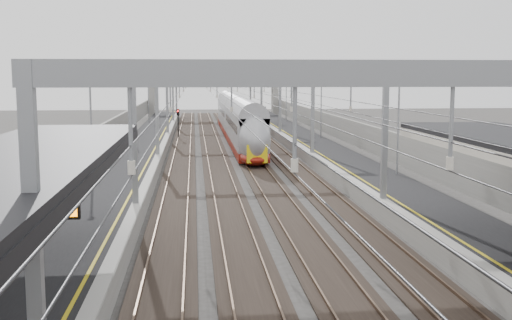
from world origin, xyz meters
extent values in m
cube|color=black|center=(-8.00, 45.00, 0.50)|extent=(4.00, 120.00, 1.00)
cube|color=black|center=(8.00, 45.00, 0.50)|extent=(4.00, 120.00, 1.00)
cube|color=black|center=(-4.50, 45.00, 0.04)|extent=(2.40, 140.00, 0.08)
cube|color=brown|center=(-5.22, 45.00, 0.13)|extent=(0.07, 140.00, 0.14)
cube|color=brown|center=(-3.78, 45.00, 0.13)|extent=(0.07, 140.00, 0.14)
cube|color=black|center=(-1.50, 45.00, 0.04)|extent=(2.40, 140.00, 0.08)
cube|color=brown|center=(-2.22, 45.00, 0.13)|extent=(0.07, 140.00, 0.14)
cube|color=brown|center=(-0.78, 45.00, 0.13)|extent=(0.07, 140.00, 0.14)
cube|color=black|center=(1.50, 45.00, 0.04)|extent=(2.40, 140.00, 0.08)
cube|color=brown|center=(0.78, 45.00, 0.13)|extent=(0.07, 140.00, 0.14)
cube|color=brown|center=(2.22, 45.00, 0.13)|extent=(0.07, 140.00, 0.14)
cube|color=black|center=(4.50, 45.00, 0.04)|extent=(2.40, 140.00, 0.08)
cube|color=brown|center=(3.78, 45.00, 0.13)|extent=(0.07, 140.00, 0.14)
cube|color=brown|center=(5.22, 45.00, 0.13)|extent=(0.07, 140.00, 0.14)
cube|color=gray|center=(-6.30, 2.00, 4.30)|extent=(0.28, 0.28, 6.60)
cube|color=gray|center=(0.00, 2.00, 7.35)|extent=(13.00, 0.25, 0.50)
cube|color=gray|center=(-6.30, 22.00, 4.30)|extent=(0.28, 0.28, 6.60)
cube|color=gray|center=(6.30, 22.00, 4.30)|extent=(0.28, 0.28, 6.60)
cube|color=gray|center=(0.00, 22.00, 7.35)|extent=(13.00, 0.25, 0.50)
cube|color=gray|center=(-6.30, 42.00, 4.30)|extent=(0.28, 0.28, 6.60)
cube|color=gray|center=(6.30, 42.00, 4.30)|extent=(0.28, 0.28, 6.60)
cube|color=gray|center=(0.00, 42.00, 7.35)|extent=(13.00, 0.25, 0.50)
cube|color=gray|center=(-6.30, 62.00, 4.30)|extent=(0.28, 0.28, 6.60)
cube|color=gray|center=(6.30, 62.00, 4.30)|extent=(0.28, 0.28, 6.60)
cube|color=gray|center=(0.00, 62.00, 7.35)|extent=(13.00, 0.25, 0.50)
cube|color=gray|center=(-6.30, 82.00, 4.30)|extent=(0.28, 0.28, 6.60)
cube|color=gray|center=(6.30, 82.00, 4.30)|extent=(0.28, 0.28, 6.60)
cube|color=gray|center=(0.00, 82.00, 7.35)|extent=(13.00, 0.25, 0.50)
cube|color=gray|center=(-6.30, 100.00, 4.30)|extent=(0.28, 0.28, 6.60)
cube|color=gray|center=(6.30, 100.00, 4.30)|extent=(0.28, 0.28, 6.60)
cube|color=gray|center=(0.00, 100.00, 7.35)|extent=(13.00, 0.25, 0.50)
cylinder|color=#262628|center=(-4.50, 50.00, 5.50)|extent=(0.03, 140.00, 0.03)
cylinder|color=#262628|center=(-1.50, 50.00, 5.50)|extent=(0.03, 140.00, 0.03)
cylinder|color=#262628|center=(1.50, 50.00, 5.50)|extent=(0.03, 140.00, 0.03)
cylinder|color=#262628|center=(4.50, 50.00, 5.50)|extent=(0.03, 140.00, 0.03)
cylinder|color=black|center=(-9.70, 14.00, 3.00)|extent=(0.20, 0.20, 4.00)
cube|color=black|center=(-6.60, 4.00, 4.55)|extent=(1.60, 0.15, 0.55)
cube|color=orange|center=(-6.60, 3.92, 4.55)|extent=(1.50, 0.02, 0.42)
cube|color=gray|center=(0.00, 100.00, 6.20)|extent=(22.00, 2.20, 1.40)
cube|color=gray|center=(-10.50, 100.00, 3.10)|extent=(1.00, 2.20, 6.20)
cube|color=gray|center=(10.50, 100.00, 3.10)|extent=(1.00, 2.20, 6.20)
cube|color=gray|center=(-11.20, 45.00, 1.60)|extent=(0.30, 120.00, 3.20)
cube|color=gray|center=(11.20, 45.00, 1.60)|extent=(0.30, 120.00, 3.20)
cube|color=maroon|center=(1.50, 52.80, 0.58)|extent=(2.58, 21.99, 0.76)
cube|color=#939398|center=(1.50, 52.80, 2.40)|extent=(2.58, 21.99, 2.87)
cube|color=black|center=(1.50, 45.10, 0.27)|extent=(1.91, 2.29, 0.48)
cube|color=maroon|center=(1.50, 75.17, 0.58)|extent=(2.58, 21.99, 0.76)
cube|color=#939398|center=(1.50, 75.17, 2.40)|extent=(2.58, 21.99, 2.87)
cube|color=black|center=(1.50, 67.48, 0.27)|extent=(1.91, 2.29, 0.48)
ellipsoid|color=#939398|center=(1.50, 41.61, 2.11)|extent=(2.58, 4.97, 4.02)
cube|color=yellow|center=(1.50, 39.56, 1.25)|extent=(1.63, 0.12, 1.43)
cube|color=black|center=(1.50, 39.99, 2.69)|extent=(1.53, 0.55, 0.90)
cylinder|color=black|center=(-5.20, 64.88, 1.50)|extent=(0.12, 0.12, 3.00)
cube|color=black|center=(-5.20, 64.88, 3.10)|extent=(0.32, 0.22, 0.75)
sphere|color=red|center=(-5.20, 64.75, 3.25)|extent=(0.16, 0.16, 0.16)
cylinder|color=black|center=(3.20, 72.13, 1.50)|extent=(0.12, 0.12, 3.00)
cube|color=black|center=(3.20, 72.13, 3.10)|extent=(0.32, 0.22, 0.75)
sphere|color=red|center=(3.20, 72.00, 3.25)|extent=(0.16, 0.16, 0.16)
cylinder|color=black|center=(5.40, 69.74, 1.50)|extent=(0.12, 0.12, 3.00)
cube|color=black|center=(5.40, 69.74, 3.10)|extent=(0.32, 0.22, 0.75)
sphere|color=#0CE526|center=(5.40, 69.61, 3.25)|extent=(0.16, 0.16, 0.16)
camera|label=1|loc=(-3.35, -9.70, 7.31)|focal=45.00mm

